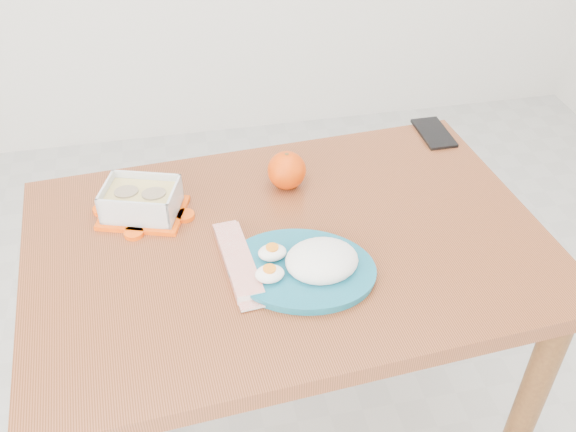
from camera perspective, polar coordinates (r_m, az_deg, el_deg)
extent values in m
cube|color=brown|center=(1.33, 0.00, -2.68)|extent=(1.11, 0.78, 0.04)
cylinder|color=brown|center=(1.61, 20.22, -16.36)|extent=(0.06, 0.06, 0.71)
cylinder|color=brown|center=(1.79, -17.51, -8.31)|extent=(0.06, 0.06, 0.71)
cylinder|color=brown|center=(1.93, 11.19, -2.95)|extent=(0.06, 0.06, 0.71)
cube|color=#FF4E07|center=(1.41, -12.72, 0.29)|extent=(0.21, 0.18, 0.01)
cube|color=silver|center=(1.39, -12.93, 1.49)|extent=(0.18, 0.15, 0.06)
cube|color=tan|center=(1.40, -12.90, 1.29)|extent=(0.17, 0.14, 0.04)
cylinder|color=tan|center=(1.40, -14.14, 1.86)|extent=(0.06, 0.06, 0.02)
cylinder|color=tan|center=(1.38, -11.81, 1.71)|extent=(0.06, 0.06, 0.02)
sphere|color=#E64F04|center=(1.44, -0.11, 4.08)|extent=(0.09, 0.09, 0.09)
cylinder|color=#16637B|center=(1.24, 1.21, -4.81)|extent=(0.36, 0.36, 0.02)
ellipsoid|color=white|center=(1.21, 3.04, -3.51)|extent=(0.17, 0.16, 0.06)
ellipsoid|color=white|center=(1.24, -1.40, -3.26)|extent=(0.07, 0.06, 0.03)
ellipsoid|color=white|center=(1.20, -1.64, -5.17)|extent=(0.07, 0.06, 0.03)
cube|color=#B61909|center=(1.26, -4.46, -3.99)|extent=(0.07, 0.22, 0.02)
cube|color=black|center=(1.69, 12.84, 7.21)|extent=(0.07, 0.14, 0.01)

